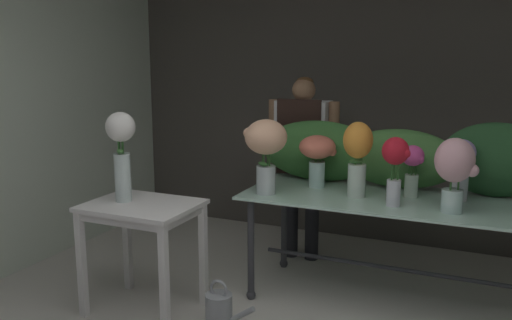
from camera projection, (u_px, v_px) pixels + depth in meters
The scene contains 16 objects.
ground_plane at pixel (325, 305), 3.96m from camera, with size 7.26×7.26×0.00m, color beige.
wall_back at pixel (378, 105), 5.19m from camera, with size 5.21×0.12×2.63m, color #4C4742.
wall_left at pixel (40, 110), 4.74m from camera, with size 0.12×3.42×2.63m, color silver.
display_table_glass at pixel (392, 213), 3.87m from camera, with size 2.10×0.88×0.80m.
side_table_white at pixel (142, 218), 3.76m from camera, with size 0.75×0.59×0.79m.
florist at pixel (303, 148), 4.71m from camera, with size 0.63×0.24×1.61m.
foliage_backdrop at pixel (392, 156), 4.12m from camera, with size 2.17×0.30×0.53m.
vase_sunset_hydrangea at pixel (358, 154), 3.82m from camera, with size 0.21×0.21×0.54m.
vase_blush_snapdragons at pixel (455, 168), 3.44m from camera, with size 0.27×0.25×0.48m.
vase_crimson_freesia at pixel (395, 162), 3.59m from camera, with size 0.19×0.18×0.46m.
vase_fuchsia_roses at pixel (412, 166), 3.83m from camera, with size 0.18×0.16×0.37m.
vase_lilac_peonies at pixel (460, 163), 3.74m from camera, with size 0.22×0.19×0.43m.
vase_coral_stock at pixel (317, 153), 4.11m from camera, with size 0.29×0.28×0.40m.
vase_peach_dahlias at pixel (266, 146), 3.90m from camera, with size 0.32×0.30×0.54m.
vase_white_roses_tall at pixel (121, 150), 3.73m from camera, with size 0.20×0.20×0.62m.
watering_can at pixel (220, 311), 3.60m from camera, with size 0.35×0.18×0.34m.
Camera 1 is at (1.03, -1.92, 1.79)m, focal length 38.21 mm.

